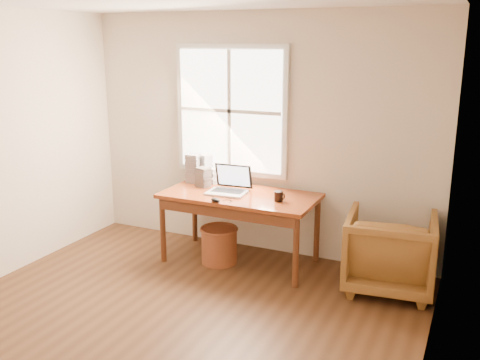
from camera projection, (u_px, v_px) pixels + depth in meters
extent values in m
cube|color=#4D2F1A|center=(143.00, 346.00, 4.15)|extent=(4.00, 4.50, 0.02)
cube|color=beige|center=(258.00, 135.00, 5.80)|extent=(4.00, 0.02, 2.60)
cube|color=beige|center=(430.00, 222.00, 3.00)|extent=(0.02, 4.50, 2.60)
cube|color=silver|center=(231.00, 111.00, 5.83)|extent=(1.32, 0.05, 1.42)
cube|color=white|center=(230.00, 111.00, 5.80)|extent=(1.20, 0.02, 1.30)
cube|color=silver|center=(229.00, 111.00, 5.79)|extent=(0.04, 0.02, 1.30)
cube|color=silver|center=(229.00, 111.00, 5.79)|extent=(1.20, 0.02, 0.04)
cube|color=brown|center=(240.00, 196.00, 5.54)|extent=(1.60, 0.80, 0.04)
imported|color=brown|center=(390.00, 252.00, 5.01)|extent=(0.88, 0.90, 0.75)
cylinder|color=brown|center=(219.00, 246.00, 5.65)|extent=(0.38, 0.38, 0.38)
ellipsoid|color=black|center=(216.00, 200.00, 5.26)|extent=(0.13, 0.11, 0.04)
cylinder|color=black|center=(279.00, 196.00, 5.28)|extent=(0.11, 0.11, 0.10)
cube|color=silver|center=(204.00, 167.00, 6.02)|extent=(0.19, 0.17, 0.31)
cube|color=#232428|center=(203.00, 177.00, 5.80)|extent=(0.16, 0.15, 0.21)
cube|color=#A9A9B7|center=(193.00, 168.00, 5.95)|extent=(0.15, 0.14, 0.32)
cube|color=silver|center=(213.00, 175.00, 5.95)|extent=(0.17, 0.16, 0.17)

